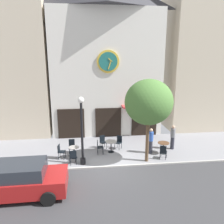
# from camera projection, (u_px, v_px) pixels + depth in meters

# --- Properties ---
(ground_plane) EXTENTS (27.61, 10.95, 0.13)m
(ground_plane) POSITION_uv_depth(u_px,v_px,m) (110.00, 171.00, 12.36)
(ground_plane) COLOR gray
(clock_building) EXTENTS (8.58, 3.42, 11.98)m
(clock_building) POSITION_uv_depth(u_px,v_px,m) (107.00, 56.00, 17.23)
(clock_building) COLOR silver
(clock_building) RESTS_ON ground_plane
(neighbor_building_left) EXTENTS (5.98, 3.89, 14.45)m
(neighbor_building_left) POSITION_uv_depth(u_px,v_px,m) (8.00, 42.00, 16.98)
(neighbor_building_left) COLOR beige
(neighbor_building_left) RESTS_ON ground_plane
(neighbor_building_right) EXTENTS (6.76, 4.58, 14.42)m
(neighbor_building_right) POSITION_uv_depth(u_px,v_px,m) (206.00, 44.00, 19.11)
(neighbor_building_right) COLOR beige
(neighbor_building_right) RESTS_ON ground_plane
(street_lamp) EXTENTS (0.36, 0.36, 4.01)m
(street_lamp) POSITION_uv_depth(u_px,v_px,m) (82.00, 131.00, 12.62)
(street_lamp) COLOR black
(street_lamp) RESTS_ON ground_plane
(street_tree) EXTENTS (2.77, 2.49, 4.95)m
(street_tree) POSITION_uv_depth(u_px,v_px,m) (149.00, 102.00, 12.62)
(street_tree) COLOR brown
(street_tree) RESTS_ON ground_plane
(cafe_table_center_left) EXTENTS (0.63, 0.63, 0.72)m
(cafe_table_center_left) POSITION_uv_depth(u_px,v_px,m) (74.00, 151.00, 13.79)
(cafe_table_center_left) COLOR black
(cafe_table_center_left) RESTS_ON ground_plane
(cafe_table_near_door) EXTENTS (0.76, 0.76, 0.75)m
(cafe_table_near_door) POSITION_uv_depth(u_px,v_px,m) (111.00, 144.00, 14.64)
(cafe_table_near_door) COLOR black
(cafe_table_near_door) RESTS_ON ground_plane
(cafe_table_rightmost) EXTENTS (0.74, 0.74, 0.74)m
(cafe_table_rightmost) POSITION_uv_depth(u_px,v_px,m) (164.00, 146.00, 14.41)
(cafe_table_rightmost) COLOR black
(cafe_table_rightmost) RESTS_ON ground_plane
(cafe_chair_right_end) EXTENTS (0.54, 0.54, 0.90)m
(cafe_chair_right_end) POSITION_uv_depth(u_px,v_px,m) (163.00, 151.00, 13.62)
(cafe_chair_right_end) COLOR black
(cafe_chair_right_end) RESTS_ON ground_plane
(cafe_chair_curbside) EXTENTS (0.42, 0.42, 0.90)m
(cafe_chair_curbside) POSITION_uv_depth(u_px,v_px,m) (72.00, 145.00, 14.54)
(cafe_chair_curbside) COLOR black
(cafe_chair_curbside) RESTS_ON ground_plane
(cafe_chair_near_tree) EXTENTS (0.47, 0.47, 0.90)m
(cafe_chair_near_tree) POSITION_uv_depth(u_px,v_px,m) (60.00, 151.00, 13.69)
(cafe_chair_near_tree) COLOR black
(cafe_chair_near_tree) RESTS_ON ground_plane
(cafe_chair_corner) EXTENTS (0.56, 0.56, 0.90)m
(cafe_chair_corner) POSITION_uv_depth(u_px,v_px,m) (119.00, 141.00, 15.20)
(cafe_chair_corner) COLOR black
(cafe_chair_corner) RESTS_ON ground_plane
(cafe_chair_facing_street) EXTENTS (0.52, 0.52, 0.90)m
(cafe_chair_facing_street) POSITION_uv_depth(u_px,v_px,m) (103.00, 141.00, 15.25)
(cafe_chair_facing_street) COLOR black
(cafe_chair_facing_street) RESTS_ON ground_plane
(cafe_chair_facing_wall) EXTENTS (0.47, 0.47, 0.90)m
(cafe_chair_facing_wall) POSITION_uv_depth(u_px,v_px,m) (73.00, 156.00, 12.93)
(cafe_chair_facing_wall) COLOR black
(cafe_chair_facing_wall) RESTS_ON ground_plane
(cafe_chair_mid_row) EXTENTS (0.40, 0.40, 0.90)m
(cafe_chair_mid_row) POSITION_uv_depth(u_px,v_px,m) (99.00, 146.00, 14.37)
(cafe_chair_mid_row) COLOR black
(cafe_chair_mid_row) RESTS_ON ground_plane
(pedestrian_blue) EXTENTS (0.44, 0.44, 1.67)m
(pedestrian_blue) POSITION_uv_depth(u_px,v_px,m) (151.00, 140.00, 14.42)
(pedestrian_blue) COLOR #2D2D38
(pedestrian_blue) RESTS_ON ground_plane
(pedestrian_grey) EXTENTS (0.39, 0.39, 1.67)m
(pedestrian_grey) POSITION_uv_depth(u_px,v_px,m) (173.00, 137.00, 15.07)
(pedestrian_grey) COLOR #2D2D38
(pedestrian_grey) RESTS_ON ground_plane
(parked_car_red) EXTENTS (4.32, 2.06, 1.55)m
(parked_car_red) POSITION_uv_depth(u_px,v_px,m) (18.00, 180.00, 9.98)
(parked_car_red) COLOR maroon
(parked_car_red) RESTS_ON ground_plane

